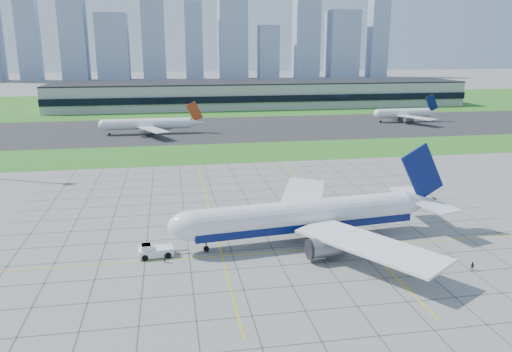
{
  "coord_description": "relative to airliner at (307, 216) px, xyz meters",
  "views": [
    {
      "loc": [
        -18.6,
        -87.66,
        37.77
      ],
      "look_at": [
        1.8,
        28.49,
        7.0
      ],
      "focal_mm": 35.0,
      "sensor_mm": 36.0,
      "label": 1
    }
  ],
  "objects": [
    {
      "name": "ground",
      "position": [
        -7.52,
        -2.95,
        -5.05
      ],
      "size": [
        1400.0,
        1400.0,
        0.0
      ],
      "primitive_type": "plane",
      "color": "gray",
      "rests_on": "ground"
    },
    {
      "name": "grass_median",
      "position": [
        -7.52,
        87.05,
        -5.03
      ],
      "size": [
        700.0,
        35.0,
        0.04
      ],
      "primitive_type": "cube",
      "color": "#2F7722",
      "rests_on": "ground"
    },
    {
      "name": "asphalt_taxiway",
      "position": [
        -7.52,
        142.05,
        -5.02
      ],
      "size": [
        700.0,
        75.0,
        0.04
      ],
      "primitive_type": "cube",
      "color": "#383838",
      "rests_on": "ground"
    },
    {
      "name": "grass_far",
      "position": [
        -7.52,
        252.05,
        -5.03
      ],
      "size": [
        700.0,
        145.0,
        0.04
      ],
      "primitive_type": "cube",
      "color": "#2F7722",
      "rests_on": "ground"
    },
    {
      "name": "apron_markings",
      "position": [
        -7.09,
        8.14,
        -5.03
      ],
      "size": [
        120.0,
        130.0,
        0.03
      ],
      "color": "#474744",
      "rests_on": "ground"
    },
    {
      "name": "terminal",
      "position": [
        32.48,
        226.92,
        2.85
      ],
      "size": [
        260.0,
        43.0,
        15.8
      ],
      "color": "#B7B7B2",
      "rests_on": "ground"
    },
    {
      "name": "city_skyline",
      "position": [
        -16.23,
        517.05,
        54.05
      ],
      "size": [
        523.0,
        32.4,
        160.0
      ],
      "color": "#909FBD",
      "rests_on": "ground"
    },
    {
      "name": "airliner",
      "position": [
        0.0,
        0.0,
        0.0
      ],
      "size": [
        58.55,
        59.03,
        18.45
      ],
      "rotation": [
        0.0,
        0.0,
        0.11
      ],
      "color": "white",
      "rests_on": "ground"
    },
    {
      "name": "pushback_tug",
      "position": [
        -29.9,
        -3.11,
        -3.91
      ],
      "size": [
        9.3,
        3.81,
        2.56
      ],
      "rotation": [
        0.0,
        0.0,
        0.11
      ],
      "color": "white",
      "rests_on": "ground"
    },
    {
      "name": "crew_near",
      "position": [
        -27.91,
        -6.05,
        -4.24
      ],
      "size": [
        0.56,
        0.68,
        1.6
      ],
      "primitive_type": "imported",
      "rotation": [
        0.0,
        0.0,
        1.22
      ],
      "color": "black",
      "rests_on": "ground"
    },
    {
      "name": "crew_far",
      "position": [
        24.67,
        -18.66,
        -4.27
      ],
      "size": [
        0.92,
        0.95,
        1.55
      ],
      "primitive_type": "imported",
      "rotation": [
        0.0,
        0.0,
        -0.95
      ],
      "color": "black",
      "rests_on": "ground"
    },
    {
      "name": "distant_jet_1",
      "position": [
        -34.89,
        133.23,
        -0.56
      ],
      "size": [
        43.22,
        42.66,
        14.08
      ],
      "color": "white",
      "rests_on": "ground"
    },
    {
      "name": "distant_jet_2",
      "position": [
        93.08,
        147.71,
        -0.56
      ],
      "size": [
        32.57,
        42.66,
        14.08
      ],
      "color": "white",
      "rests_on": "ground"
    }
  ]
}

